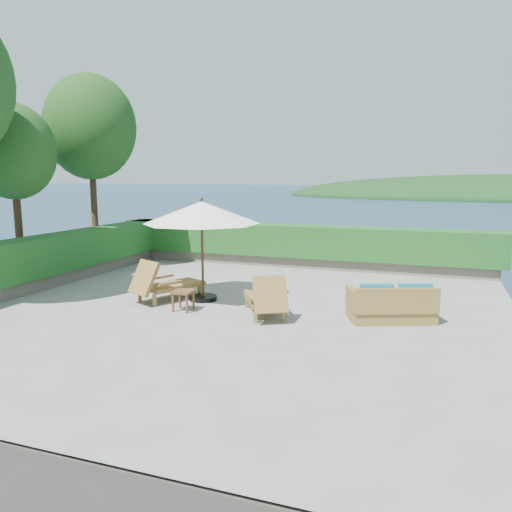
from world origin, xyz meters
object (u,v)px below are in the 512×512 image
(patio_umbrella, at_px, (202,214))
(lounge_right, at_px, (265,298))
(wicker_loveseat, at_px, (392,306))
(lounge_left, at_px, (164,283))
(side_table, at_px, (183,294))

(patio_umbrella, xyz_separation_m, lounge_right, (1.85, -0.81, -1.67))
(patio_umbrella, height_order, wicker_loveseat, patio_umbrella)
(lounge_left, height_order, side_table, lounge_left)
(patio_umbrella, bearing_deg, side_table, -89.33)
(lounge_right, bearing_deg, lounge_left, 141.34)
(lounge_right, xyz_separation_m, wicker_loveseat, (2.54, 0.53, -0.08))
(lounge_left, distance_m, wicker_loveseat, 5.22)
(lounge_right, bearing_deg, patio_umbrella, 127.24)
(side_table, height_order, wicker_loveseat, wicker_loveseat)
(lounge_right, bearing_deg, wicker_loveseat, -17.25)
(wicker_loveseat, bearing_deg, patio_umbrella, 154.47)
(side_table, distance_m, wicker_loveseat, 4.44)
(lounge_left, xyz_separation_m, side_table, (0.85, -0.66, -0.05))
(patio_umbrella, distance_m, wicker_loveseat, 4.73)
(lounge_right, distance_m, side_table, 1.85)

